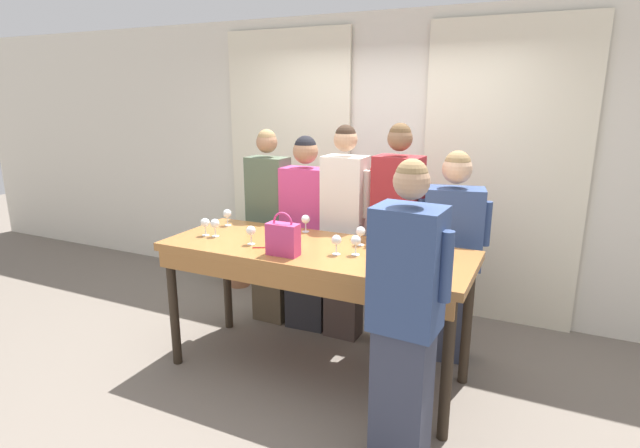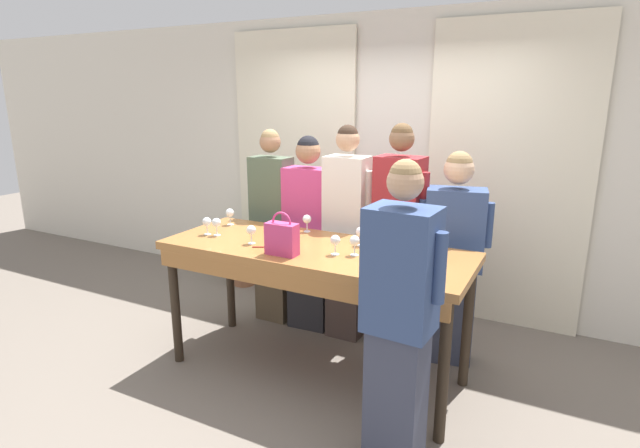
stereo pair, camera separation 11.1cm
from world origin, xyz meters
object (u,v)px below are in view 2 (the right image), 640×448
object	(u,v)px
wine_glass_front_mid	(216,223)
host_pouring	(399,321)
wine_glass_back_left	(361,232)
wine_glass_front_right	(335,241)
wine_glass_center_left	(399,231)
wine_glass_center_right	(420,234)
wine_glass_back_mid	(307,220)
guest_pink_top	(309,231)
wine_glass_by_bottle	(355,241)
wine_glass_front_left	(207,222)
wine_glass_center_mid	(230,213)
handbag	(282,238)
potted_plant	(243,250)
tasting_bar	(313,261)
wine_glass_near_host	(251,231)
wine_bottle	(376,230)
guest_navy_coat	(453,257)
wine_glass_back_right	(442,245)
guest_olive_jacket	(272,224)
guest_cream_sweater	(346,232)
guest_striped_shirt	(398,237)

from	to	relation	value
wine_glass_front_mid	host_pouring	xyz separation A→B (m)	(1.67, -0.58, -0.20)
wine_glass_back_left	wine_glass_front_right	bearing A→B (deg)	-104.57
wine_glass_center_left	wine_glass_center_right	size ratio (longest dim) A/B	1.00
wine_glass_back_mid	guest_pink_top	distance (m)	0.41
wine_glass_center_left	wine_glass_back_mid	world-z (taller)	same
wine_glass_by_bottle	wine_glass_front_mid	bearing A→B (deg)	-178.05
wine_glass_front_left	wine_glass_center_mid	xyz separation A→B (m)	(-0.02, 0.32, -0.00)
handbag	potted_plant	bearing A→B (deg)	133.69
wine_glass_back_left	wine_glass_front_left	bearing A→B (deg)	-166.64
wine_glass_front_left	potted_plant	size ratio (longest dim) A/B	0.19
tasting_bar	wine_glass_center_right	world-z (taller)	wine_glass_center_right
wine_glass_center_mid	wine_glass_back_left	xyz separation A→B (m)	(1.19, -0.04, 0.00)
wine_glass_center_right	guest_pink_top	xyz separation A→B (m)	(-1.07, 0.32, -0.20)
wine_glass_back_mid	host_pouring	distance (m)	1.50
wine_glass_near_host	wine_bottle	bearing A→B (deg)	25.92
wine_glass_front_right	wine_glass_by_bottle	bearing A→B (deg)	20.84
wine_glass_center_left	wine_glass_front_right	bearing A→B (deg)	-125.62
wine_glass_front_right	wine_glass_by_bottle	world-z (taller)	same
wine_bottle	guest_navy_coat	xyz separation A→B (m)	(0.48, 0.40, -0.25)
tasting_bar	wine_glass_back_right	world-z (taller)	wine_glass_back_right
wine_bottle	guest_olive_jacket	world-z (taller)	guest_olive_jacket
wine_bottle	wine_glass_front_mid	bearing A→B (deg)	-163.94
wine_glass_front_left	host_pouring	distance (m)	1.85
wine_glass_near_host	wine_glass_by_bottle	xyz separation A→B (m)	(0.78, 0.10, 0.00)
wine_glass_by_bottle	wine_glass_back_right	bearing A→B (deg)	19.21
tasting_bar	wine_bottle	bearing A→B (deg)	37.37
wine_bottle	guest_pink_top	distance (m)	0.89
wine_glass_back_right	wine_glass_front_left	bearing A→B (deg)	-172.22
wine_glass_by_bottle	guest_olive_jacket	size ratio (longest dim) A/B	0.08
wine_glass_front_left	guest_olive_jacket	bearing A→B (deg)	81.49
guest_pink_top	wine_glass_center_right	bearing A→B (deg)	-16.48
wine_glass_back_left	wine_glass_back_right	xyz separation A→B (m)	(0.60, -0.04, 0.00)
wine_glass_back_left	guest_navy_coat	distance (m)	0.78
tasting_bar	wine_glass_front_right	size ratio (longest dim) A/B	16.17
wine_bottle	wine_glass_front_left	world-z (taller)	wine_bottle
wine_glass_near_host	wine_glass_back_left	bearing A→B (deg)	23.94
guest_cream_sweater	guest_olive_jacket	bearing A→B (deg)	-180.00
guest_navy_coat	potted_plant	distance (m)	2.51
tasting_bar	guest_pink_top	distance (m)	0.79
wine_glass_front_right	wine_glass_near_host	world-z (taller)	same
tasting_bar	guest_striped_shirt	world-z (taller)	guest_striped_shirt
handbag	guest_striped_shirt	world-z (taller)	guest_striped_shirt
wine_glass_center_right	wine_glass_back_right	bearing A→B (deg)	-43.16
wine_glass_center_left	wine_glass_near_host	bearing A→B (deg)	-153.54
wine_glass_by_bottle	guest_olive_jacket	distance (m)	1.32
wine_glass_center_mid	potted_plant	distance (m)	1.39
tasting_bar	guest_olive_jacket	world-z (taller)	guest_olive_jacket
handbag	wine_glass_back_right	size ratio (longest dim) A/B	2.17
wine_glass_back_right	guest_pink_top	bearing A→B (deg)	158.25
host_pouring	guest_pink_top	bearing A→B (deg)	133.78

